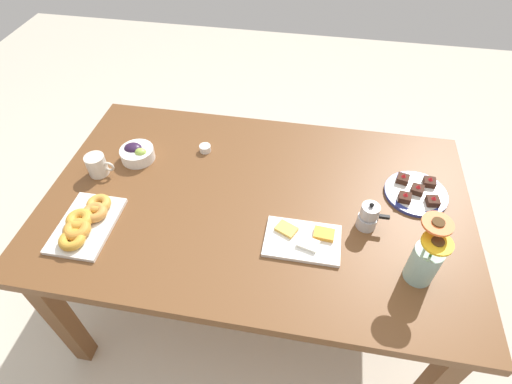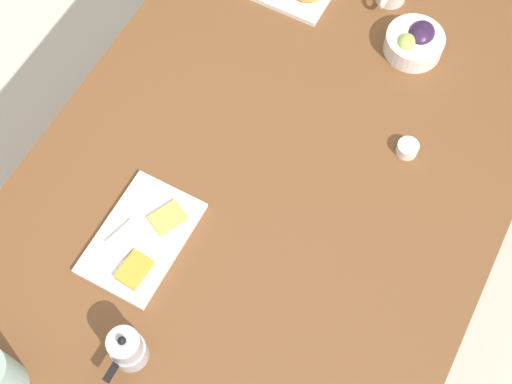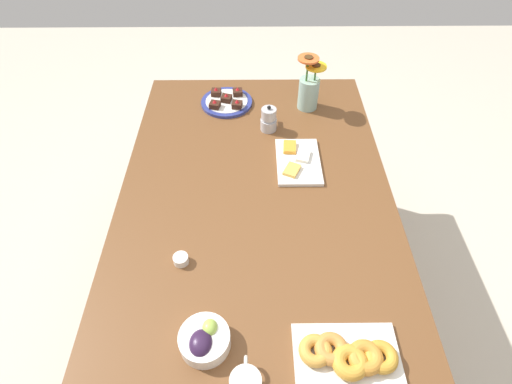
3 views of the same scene
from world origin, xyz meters
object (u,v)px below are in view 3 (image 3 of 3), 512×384
at_px(dining_table, 256,215).
at_px(croissant_platter, 348,357).
at_px(dessert_plate, 227,101).
at_px(flower_vase, 309,90).
at_px(jam_cup_honey, 181,259).
at_px(moka_pot, 269,120).
at_px(grape_bowl, 204,340).
at_px(cheese_platter, 298,161).

bearing_deg(dining_table, croissant_platter, -157.65).
relative_size(dining_table, dessert_plate, 6.80).
distance_m(dessert_plate, flower_vase, 0.38).
relative_size(jam_cup_honey, flower_vase, 0.19).
xyz_separation_m(croissant_platter, dessert_plate, (1.17, 0.36, -0.01)).
relative_size(jam_cup_honey, moka_pot, 0.40).
bearing_deg(dining_table, dessert_plate, 12.26).
xyz_separation_m(grape_bowl, dessert_plate, (1.12, -0.01, -0.02)).
distance_m(jam_cup_honey, moka_pot, 0.73).
distance_m(dining_table, flower_vase, 0.64).
bearing_deg(moka_pot, cheese_platter, -153.09).
xyz_separation_m(jam_cup_honey, moka_pot, (0.67, -0.30, 0.03)).
relative_size(dining_table, moka_pot, 13.45).
height_order(jam_cup_honey, flower_vase, flower_vase).
xyz_separation_m(cheese_platter, moka_pot, (0.21, 0.11, 0.04)).
distance_m(cheese_platter, dessert_plate, 0.50).
relative_size(dining_table, cheese_platter, 6.15).
xyz_separation_m(dining_table, jam_cup_honey, (-0.26, 0.24, 0.10)).
xyz_separation_m(dining_table, cheese_platter, (0.19, -0.17, 0.09)).
bearing_deg(cheese_platter, grape_bowl, 156.88).
xyz_separation_m(grape_bowl, croissant_platter, (-0.05, -0.38, -0.01)).
bearing_deg(moka_pot, flower_vase, -48.70).
bearing_deg(cheese_platter, moka_pot, 26.91).
height_order(cheese_platter, moka_pot, moka_pot).
relative_size(dining_table, croissant_platter, 5.71).
xyz_separation_m(cheese_platter, dessert_plate, (0.40, 0.29, 0.00)).
relative_size(jam_cup_honey, dessert_plate, 0.20).
xyz_separation_m(grape_bowl, cheese_platter, (0.72, -0.31, -0.02)).
xyz_separation_m(dining_table, moka_pot, (0.41, -0.06, 0.13)).
bearing_deg(moka_pot, croissant_platter, -169.72).
bearing_deg(jam_cup_honey, cheese_platter, -41.46).
bearing_deg(grape_bowl, flower_vase, -19.22).
distance_m(cheese_platter, croissant_platter, 0.77).
xyz_separation_m(dining_table, grape_bowl, (-0.53, 0.14, 0.12)).
height_order(croissant_platter, flower_vase, flower_vase).
bearing_deg(cheese_platter, dessert_plate, 36.25).
xyz_separation_m(flower_vase, moka_pot, (-0.16, 0.18, -0.04)).
height_order(grape_bowl, cheese_platter, grape_bowl).
height_order(jam_cup_honey, dessert_plate, dessert_plate).
height_order(dessert_plate, flower_vase, flower_vase).
bearing_deg(dessert_plate, moka_pot, -135.39).
bearing_deg(flower_vase, cheese_platter, 168.85).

